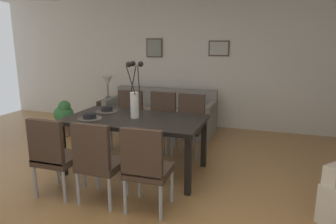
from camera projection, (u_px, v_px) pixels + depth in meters
name	position (u px, v px, depth m)	size (l,w,h in m)	color
ground_plane	(124.00, 196.00, 3.50)	(9.00, 9.00, 0.00)	#A87A47
back_wall_panel	(194.00, 62.00, 6.21)	(9.00, 0.10, 2.60)	silver
dining_table	(135.00, 123.00, 4.04)	(1.80, 0.98, 0.74)	black
dining_chair_near_left	(54.00, 153.00, 3.39)	(0.44, 0.44, 0.92)	#3D2D23
dining_chair_near_right	(128.00, 116.00, 5.07)	(0.46, 0.46, 0.92)	#3D2D23
dining_chair_far_left	(98.00, 159.00, 3.23)	(0.45, 0.45, 0.92)	#3D2D23
dining_chair_far_right	(161.00, 118.00, 4.92)	(0.45, 0.45, 0.92)	#3D2D23
dining_chair_mid_left	(146.00, 165.00, 3.07)	(0.45, 0.45, 0.92)	#3D2D23
dining_chair_mid_right	(189.00, 122.00, 4.72)	(0.46, 0.46, 0.92)	#3D2D23
centerpiece_vase	(134.00, 97.00, 3.96)	(0.21, 0.23, 0.73)	white
placemat_near_left	(90.00, 118.00, 3.98)	(0.32, 0.32, 0.01)	#4C4742
bowl_near_left	(90.00, 116.00, 3.97)	(0.17, 0.17, 0.07)	black
placemat_near_right	(107.00, 111.00, 4.39)	(0.32, 0.32, 0.01)	#4C4742
bowl_near_right	(107.00, 109.00, 4.38)	(0.17, 0.17, 0.07)	black
sofa	(161.00, 117.00, 6.00)	(2.08, 0.84, 0.80)	gray
side_table	(109.00, 113.00, 6.39)	(0.36, 0.36, 0.52)	black
table_lamp	(108.00, 83.00, 6.25)	(0.22, 0.22, 0.51)	#4C4C51
framed_picture_left	(154.00, 48.00, 6.34)	(0.35, 0.03, 0.39)	#473828
framed_picture_center	(219.00, 48.00, 5.93)	(0.40, 0.03, 0.30)	#473828
potted_plant	(64.00, 116.00, 5.65)	(0.36, 0.36, 0.67)	brown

